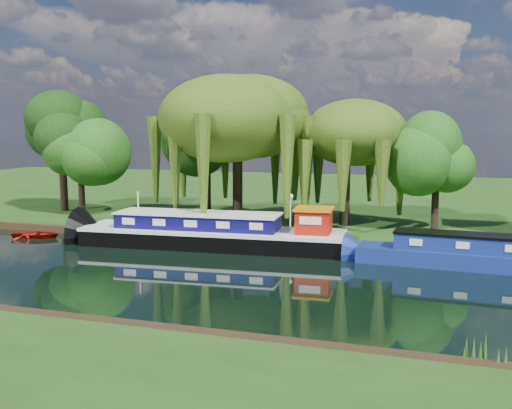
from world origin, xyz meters
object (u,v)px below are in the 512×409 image
(dutch_barge, at_px, (214,233))
(narrowboat, at_px, (486,256))
(white_cruiser, at_px, (502,267))
(red_dinghy, at_px, (36,238))

(dutch_barge, xyz_separation_m, narrowboat, (15.46, -0.95, -0.17))
(dutch_barge, bearing_deg, narrowboat, -7.54)
(dutch_barge, xyz_separation_m, white_cruiser, (16.30, -0.35, -0.85))
(narrowboat, distance_m, white_cruiser, 1.24)
(narrowboat, xyz_separation_m, white_cruiser, (0.84, 0.60, -0.68))
(dutch_barge, distance_m, red_dinghy, 12.44)
(narrowboat, height_order, white_cruiser, narrowboat)
(narrowboat, relative_size, red_dinghy, 4.26)
(red_dinghy, bearing_deg, narrowboat, -102.95)
(white_cruiser, bearing_deg, red_dinghy, 83.11)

